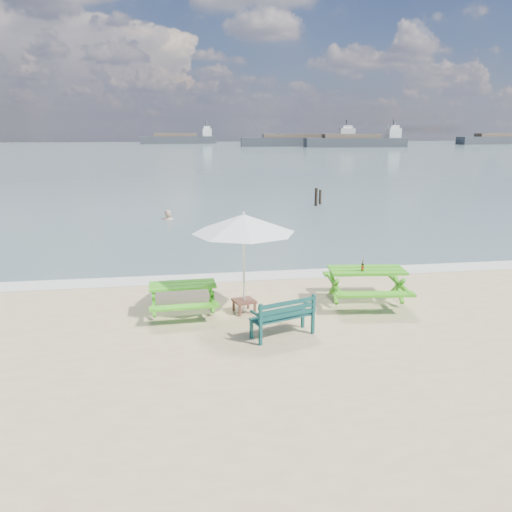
{
  "coord_description": "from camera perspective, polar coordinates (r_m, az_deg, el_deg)",
  "views": [
    {
      "loc": [
        -1.62,
        -8.79,
        4.03
      ],
      "look_at": [
        0.19,
        3.0,
        1.0
      ],
      "focal_mm": 35.0,
      "sensor_mm": 36.0,
      "label": 1
    }
  ],
  "objects": [
    {
      "name": "mooring_pilings",
      "position": [
        27.65,
        7.06,
        6.51
      ],
      "size": [
        0.55,
        0.75,
        1.18
      ],
      "color": "black",
      "rests_on": "ground"
    },
    {
      "name": "side_table",
      "position": [
        11.36,
        -1.37,
        -5.71
      ],
      "size": [
        0.56,
        0.56,
        0.3
      ],
      "color": "brown",
      "rests_on": "ground"
    },
    {
      "name": "picnic_table_right",
      "position": [
        12.18,
        12.45,
        -3.42
      ],
      "size": [
        1.98,
        2.15,
        0.84
      ],
      "color": "#40A819",
      "rests_on": "ground"
    },
    {
      "name": "swimmer",
      "position": [
        23.54,
        -10.01,
        3.05
      ],
      "size": [
        0.68,
        0.47,
        1.8
      ],
      "color": "tan",
      "rests_on": "ground"
    },
    {
      "name": "picnic_table_left",
      "position": [
        11.34,
        -8.34,
        -4.93
      ],
      "size": [
        1.53,
        1.69,
        0.7
      ],
      "color": "green",
      "rests_on": "ground"
    },
    {
      "name": "foam_strip",
      "position": [
        14.08,
        -1.77,
        -2.36
      ],
      "size": [
        22.0,
        0.9,
        0.01
      ],
      "primitive_type": "cube",
      "color": "silver",
      "rests_on": "ground"
    },
    {
      "name": "sea",
      "position": [
        93.9,
        -7.92,
        11.67
      ],
      "size": [
        300.0,
        300.0,
        0.0
      ],
      "primitive_type": "plane",
      "color": "slate",
      "rests_on": "ground"
    },
    {
      "name": "cargo_ships",
      "position": [
        140.82,
        17.16,
        12.49
      ],
      "size": [
        147.12,
        40.19,
        4.4
      ],
      "color": "#35383F",
      "rests_on": "ground"
    },
    {
      "name": "patio_umbrella",
      "position": [
        10.86,
        -1.43,
        3.73
      ],
      "size": [
        2.81,
        2.81,
        2.26
      ],
      "color": "silver",
      "rests_on": "ground"
    },
    {
      "name": "beer_bottle",
      "position": [
        11.84,
        12.08,
        -1.27
      ],
      "size": [
        0.07,
        0.07,
        0.26
      ],
      "color": "brown",
      "rests_on": "picnic_table_right"
    },
    {
      "name": "park_bench",
      "position": [
        10.09,
        3.03,
        -7.79
      ],
      "size": [
        1.37,
        0.84,
        0.8
      ],
      "color": "#0E3D3A",
      "rests_on": "ground"
    }
  ]
}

